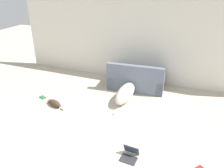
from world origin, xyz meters
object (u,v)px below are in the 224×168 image
object	(u,v)px
dog	(126,92)
cat	(55,103)
couch	(136,80)
laptop_open	(130,154)
book_green	(43,97)

from	to	relation	value
dog	cat	xyz separation A→B (m)	(-1.58, -1.03, -0.11)
couch	laptop_open	size ratio (longest dim) A/B	5.20
cat	couch	bearing A→B (deg)	-114.20
dog	book_green	world-z (taller)	dog
dog	cat	distance (m)	1.89
cat	laptop_open	bearing A→B (deg)	176.01
couch	book_green	distance (m)	2.70
couch	dog	size ratio (longest dim) A/B	1.05
couch	laptop_open	distance (m)	2.83
couch	cat	size ratio (longest dim) A/B	2.78
book_green	dog	bearing A→B (deg)	20.17
couch	cat	world-z (taller)	couch
dog	cat	size ratio (longest dim) A/B	2.65
cat	book_green	size ratio (longest dim) A/B	2.63
couch	cat	xyz separation A→B (m)	(-1.66, -1.76, -0.18)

